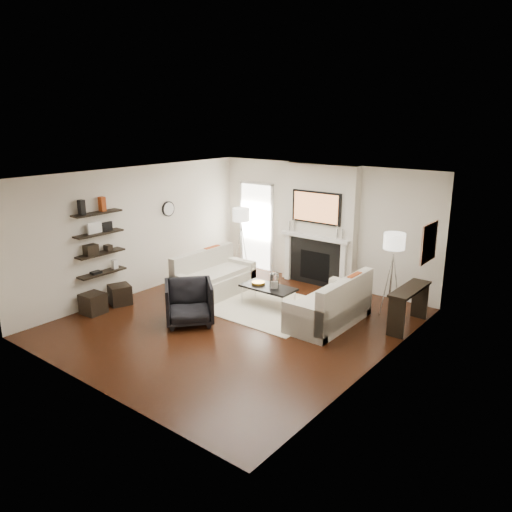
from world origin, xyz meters
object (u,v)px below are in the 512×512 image
Objects in this scene: ottoman_near at (120,295)px; armchair at (189,301)px; loveseat_right_base at (328,313)px; loveseat_left_base at (215,285)px; lamp_left_shade at (241,215)px; lamp_right_shade at (394,241)px; coffee_table at (268,287)px.

armchair is at bearing 6.25° from ottoman_near.
loveseat_left_base is at bearing -176.97° from loveseat_right_base.
lamp_left_shade and lamp_right_shade have the same top height.
loveseat_left_base is at bearing 66.98° from armchair.
armchair is at bearing -142.47° from loveseat_right_base.
loveseat_right_base is 2.07× the size of armchair.
coffee_table is 2.75× the size of lamp_left_shade.
lamp_right_shade is (2.72, 2.70, 1.02)m from armchair.
lamp_right_shade is (3.90, -0.22, 0.00)m from lamp_left_shade.
armchair is (-2.03, -1.56, 0.22)m from loveseat_right_base.
loveseat_left_base is 1.35m from coffee_table.
loveseat_right_base is 1.82m from lamp_right_shade.
ottoman_near is at bearing 137.57° from armchair.
lamp_left_shade is (-3.21, 1.36, 1.24)m from loveseat_right_base.
loveseat_left_base is 1.59m from armchair.
loveseat_right_base is 4.50× the size of ottoman_near.
armchair is 3.96m from lamp_right_shade.
coffee_table is 2.75× the size of ottoman_near.
loveseat_left_base is at bearing 55.22° from ottoman_near.
armchair is 3.31m from lamp_left_shade.
coffee_table is at bearing 35.67° from ottoman_near.
lamp_right_shade is at bearing 58.72° from loveseat_right_base.
ottoman_near is at bearing -144.33° from coffee_table.
lamp_left_shade is 3.41m from ottoman_near.
loveseat_left_base is at bearing -159.37° from lamp_right_shade.
loveseat_right_base is 2.57m from armchair.
lamp_left_shade reaches higher than coffee_table.
lamp_left_shade reaches higher than loveseat_left_base.
ottoman_near is at bearing -155.36° from loveseat_right_base.
coffee_table is 2.59m from lamp_right_shade.
lamp_left_shade is 3.91m from lamp_right_shade.
loveseat_right_base is 1.40m from coffee_table.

